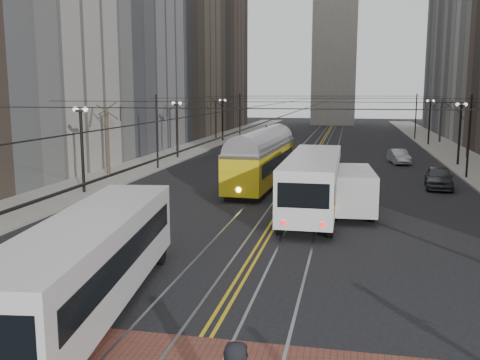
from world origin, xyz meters
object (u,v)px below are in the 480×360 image
at_px(sedan_grey, 439,177).
at_px(transit_bus, 91,266).
at_px(rear_bus, 313,184).
at_px(sedan_silver, 399,157).
at_px(cargo_van, 352,192).
at_px(streetcar, 262,164).

bearing_deg(sedan_grey, transit_bus, -113.97).
bearing_deg(rear_bus, sedan_silver, 74.07).
distance_m(transit_bus, sedan_grey, 28.94).
bearing_deg(cargo_van, transit_bus, -121.27).
height_order(transit_bus, streetcar, streetcar).
relative_size(streetcar, rear_bus, 1.09).
distance_m(transit_bus, sedan_silver, 40.53).
relative_size(cargo_van, sedan_silver, 1.39).
xyz_separation_m(streetcar, cargo_van, (6.50, -8.33, -0.34)).
height_order(transit_bus, sedan_silver, transit_bus).
xyz_separation_m(streetcar, sedan_silver, (10.92, 14.80, -0.93)).
bearing_deg(rear_bus, streetcar, 117.34).
height_order(rear_bus, cargo_van, rear_bus).
distance_m(streetcar, sedan_silver, 18.42).
distance_m(rear_bus, sedan_silver, 24.08).
height_order(streetcar, rear_bus, rear_bus).
distance_m(streetcar, rear_bus, 9.37).
relative_size(transit_bus, rear_bus, 0.95).
distance_m(streetcar, cargo_van, 10.57).
bearing_deg(transit_bus, cargo_van, 55.26).
bearing_deg(transit_bus, rear_bus, 62.07).
bearing_deg(sedan_grey, cargo_van, -116.75).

